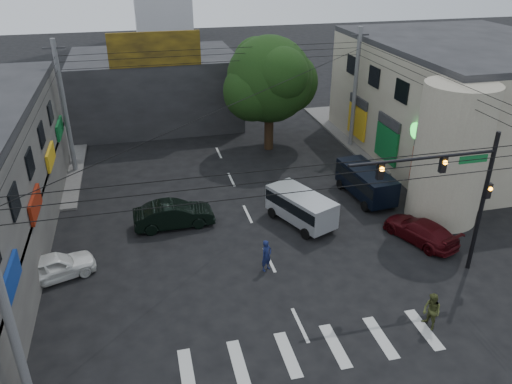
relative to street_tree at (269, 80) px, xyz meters
name	(u,v)px	position (x,y,z in m)	size (l,w,h in m)	color
ground	(280,283)	(-4.00, -17.00, -5.47)	(160.00, 160.00, 0.00)	black
sidewalk_far_right	(421,129)	(14.00, 1.00, -5.40)	(16.00, 16.00, 0.15)	#514F4C
building_right	(464,101)	(14.00, -4.00, -1.47)	(14.00, 18.00, 8.00)	gray
corner_column	(451,154)	(7.00, -13.00, -1.47)	(4.00, 4.00, 8.00)	gray
building_far	(156,88)	(-8.00, 9.00, -2.47)	(14.00, 10.00, 6.00)	#232326
billboard	(155,49)	(-8.00, 4.10, 1.83)	(7.00, 0.30, 2.60)	olive
street_tree	(269,80)	(0.00, 0.00, 0.00)	(6.40, 6.40, 8.70)	black
traffic_gantry	(455,185)	(3.82, -18.00, -0.64)	(7.10, 0.35, 7.20)	black
utility_pole_near_left	(3,299)	(-14.50, -21.50, -0.87)	(0.32, 0.32, 9.20)	#59595B
utility_pole_far_left	(65,109)	(-14.50, -1.00, -0.87)	(0.32, 0.32, 9.20)	#59595B
utility_pole_far_right	(355,89)	(6.50, -1.00, -0.87)	(0.32, 0.32, 9.20)	#59595B
dark_sedan	(174,215)	(-8.39, -10.35, -4.73)	(4.57, 1.73, 1.49)	black
white_compact	(53,267)	(-14.50, -14.01, -4.81)	(4.22, 2.75, 1.34)	white
maroon_sedan	(420,230)	(4.45, -15.11, -4.84)	(3.16, 4.68, 1.26)	#3E080D
silver_minivan	(301,209)	(-1.26, -11.77, -4.54)	(3.34, 4.69, 1.86)	#A8ABB0
navy_van	(366,184)	(3.76, -9.62, -4.52)	(2.23, 4.92, 1.91)	black
traffic_officer	(266,256)	(-4.36, -15.75, -4.64)	(0.73, 0.66, 1.67)	#131B44
pedestrian_olive	(432,311)	(1.26, -21.41, -4.63)	(0.77, 0.92, 1.68)	#3F4520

